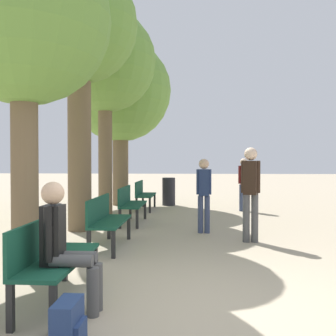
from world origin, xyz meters
name	(u,v)px	position (x,y,z in m)	size (l,w,h in m)	color
ground_plane	(194,308)	(0.00, 0.00, 0.00)	(80.00, 80.00, 0.00)	tan
bench_row_0	(52,253)	(-1.53, 0.07, 0.53)	(0.48, 1.51, 0.89)	#144733
bench_row_1	(106,218)	(-1.53, 2.60, 0.53)	(0.48, 1.51, 0.89)	#144733
bench_row_2	(130,202)	(-1.53, 5.14, 0.53)	(0.48, 1.51, 0.89)	#144733
bench_row_3	(143,193)	(-1.53, 7.67, 0.53)	(0.48, 1.51, 0.89)	#144733
tree_row_0	(24,21)	(-2.47, 1.49, 3.56)	(2.54, 2.54, 4.88)	brown
tree_row_1	(79,31)	(-2.47, 4.18, 4.35)	(2.55, 2.55, 5.76)	brown
tree_row_2	(105,63)	(-2.47, 6.62, 4.28)	(2.87, 2.87, 5.77)	brown
tree_row_3	(120,92)	(-2.47, 8.88, 3.87)	(3.47, 3.47, 5.66)	brown
person_seated	(65,243)	(-1.30, -0.19, 0.70)	(0.60, 0.34, 1.31)	#4C4C4C
backpack	(68,325)	(-1.02, -0.90, 0.19)	(0.22, 0.35, 0.39)	navy
pedestrian_near	(244,181)	(1.54, 7.55, 0.92)	(0.32, 0.23, 1.60)	#384260
pedestrian_mid	(204,191)	(0.23, 4.04, 0.90)	(0.32, 0.21, 1.56)	#384260
pedestrian_far	(251,188)	(1.07, 3.21, 1.01)	(0.36, 0.28, 1.77)	#4C4C4C
trash_bin	(169,191)	(-0.81, 8.89, 0.47)	(0.44, 0.44, 0.94)	#232328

